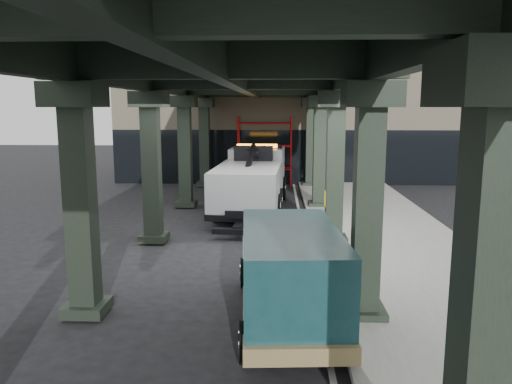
# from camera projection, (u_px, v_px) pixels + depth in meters

# --- Properties ---
(ground) EXTENTS (90.00, 90.00, 0.00)m
(ground) POSITION_uv_depth(u_px,v_px,m) (252.00, 262.00, 14.72)
(ground) COLOR black
(ground) RESTS_ON ground
(sidewalk) EXTENTS (5.00, 40.00, 0.15)m
(sidewalk) POSITION_uv_depth(u_px,v_px,m) (390.00, 243.00, 16.48)
(sidewalk) COLOR gray
(sidewalk) RESTS_ON ground
(lane_stripe) EXTENTS (0.12, 38.00, 0.01)m
(lane_stripe) POSITION_uv_depth(u_px,v_px,m) (306.00, 244.00, 16.61)
(lane_stripe) COLOR silver
(lane_stripe) RESTS_ON ground
(viaduct) EXTENTS (7.40, 32.00, 6.40)m
(viaduct) POSITION_uv_depth(u_px,v_px,m) (242.00, 76.00, 15.79)
(viaduct) COLOR black
(viaduct) RESTS_ON ground
(building) EXTENTS (22.00, 10.00, 8.00)m
(building) POSITION_uv_depth(u_px,v_px,m) (297.00, 115.00, 33.66)
(building) COLOR #C6B793
(building) RESTS_ON ground
(scaffolding) EXTENTS (3.08, 0.88, 4.00)m
(scaffolding) POSITION_uv_depth(u_px,v_px,m) (265.00, 149.00, 28.79)
(scaffolding) COLOR red
(scaffolding) RESTS_ON ground
(tow_truck) EXTENTS (3.03, 9.05, 2.92)m
(tow_truck) POSITION_uv_depth(u_px,v_px,m) (253.00, 178.00, 21.93)
(tow_truck) COLOR black
(tow_truck) RESTS_ON ground
(towed_van) EXTENTS (2.37, 5.29, 2.09)m
(towed_van) POSITION_uv_depth(u_px,v_px,m) (289.00, 271.00, 10.37)
(towed_van) COLOR #11383C
(towed_van) RESTS_ON ground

